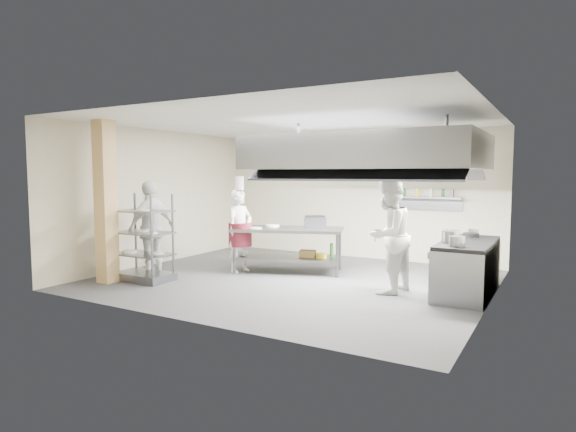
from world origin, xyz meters
The scene contains 23 objects.
floor centered at (0.00, 0.00, 0.00)m, with size 7.00×7.00×0.00m, color #39393C.
ceiling centered at (0.00, 0.00, 3.00)m, with size 7.00×7.00×0.00m, color silver.
wall_back centered at (0.00, 3.00, 1.50)m, with size 7.00×7.00×0.00m, color #BDB396.
wall_left centered at (-3.50, 0.00, 1.50)m, with size 6.00×6.00×0.00m, color #BDB396.
wall_right centered at (3.50, 0.00, 1.50)m, with size 6.00×6.00×0.00m, color #BDB396.
column centered at (-2.90, -1.90, 1.50)m, with size 0.30×0.30×3.00m, color tan.
exhaust_hood centered at (1.30, 0.40, 2.40)m, with size 4.00×2.50×0.60m, color slate.
hood_strip_a centered at (0.40, 0.40, 2.08)m, with size 1.60×0.12×0.04m, color white.
hood_strip_b centered at (2.20, 0.40, 2.08)m, with size 1.60×0.12×0.04m, color white.
wall_shelf centered at (1.80, 2.84, 1.50)m, with size 1.50×0.28×0.04m, color slate.
island centered at (-0.46, 0.63, 0.46)m, with size 2.24×0.93×0.91m, color slate, non-canonical shape.
island_worktop centered at (-0.46, 0.63, 0.88)m, with size 2.24×0.93×0.06m, color slate.
island_undershelf centered at (-0.46, 0.63, 0.30)m, with size 2.06×0.84×0.04m, color slate.
pass_rack centered at (-2.43, -1.45, 0.82)m, with size 1.10×0.64×1.64m, color slate, non-canonical shape.
cooking_range centered at (3.08, 0.50, 0.42)m, with size 0.80×2.00×0.84m, color slate.
range_top centered at (3.08, 0.50, 0.87)m, with size 0.78×1.96×0.06m, color black.
chef_head centered at (-1.33, 0.13, 0.85)m, with size 0.62×0.41×1.70m, color white.
chef_line centered at (1.89, -0.06, 0.98)m, with size 0.95×0.74×1.96m, color silver.
chef_plating centered at (-2.60, -1.07, 0.94)m, with size 1.11×0.46×1.89m, color white.
griddle centered at (-0.05, 1.03, 1.02)m, with size 0.45×0.35×0.22m, color gray.
wicker_basket centered at (-0.07, 0.75, 0.39)m, with size 0.32×0.22×0.14m, color brown.
stockpot centered at (2.87, 0.16, 1.00)m, with size 0.29×0.29×0.20m, color gray.
plate_stack centered at (-2.43, -1.45, 0.53)m, with size 0.28×0.28×0.05m, color silver.
Camera 1 is at (4.44, -7.90, 2.02)m, focal length 30.00 mm.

